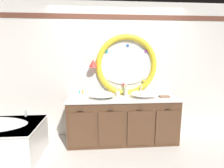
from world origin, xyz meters
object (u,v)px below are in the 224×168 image
object	(u,v)px
toothbrush_holder_right	(125,92)
folded_hand_towel	(164,96)
toothbrush_holder_left	(118,94)
soap_dispenser	(126,92)
sink_basin_right	(144,94)
toiletry_basket	(81,94)
sink_basin_left	(102,95)

from	to	relation	value
toothbrush_holder_right	folded_hand_towel	bearing A→B (deg)	-22.26
toothbrush_holder_left	folded_hand_towel	world-z (taller)	toothbrush_holder_left
soap_dispenser	folded_hand_towel	size ratio (longest dim) A/B	0.95
toothbrush_holder_left	toothbrush_holder_right	xyz separation A→B (m)	(0.17, 0.17, 0.00)
toothbrush_holder_right	soap_dispenser	size ratio (longest dim) A/B	1.24
sink_basin_right	toothbrush_holder_left	size ratio (longest dim) A/B	2.47
soap_dispenser	toiletry_basket	world-z (taller)	soap_dispenser
toothbrush_holder_left	soap_dispenser	bearing A→B (deg)	12.06
soap_dispenser	toiletry_basket	xyz separation A→B (m)	(-0.85, 0.04, -0.04)
sink_basin_left	toiletry_basket	bearing A→B (deg)	156.90
sink_basin_right	toiletry_basket	xyz separation A→B (m)	(-1.16, 0.17, -0.03)
soap_dispenser	folded_hand_towel	world-z (taller)	soap_dispenser
sink_basin_left	folded_hand_towel	distance (m)	1.15
toothbrush_holder_left	sink_basin_left	bearing A→B (deg)	-163.53
toothbrush_holder_left	toothbrush_holder_right	distance (m)	0.24
sink_basin_left	toothbrush_holder_left	bearing A→B (deg)	16.47
soap_dispenser	sink_basin_right	bearing A→B (deg)	-21.47
sink_basin_right	toiletry_basket	world-z (taller)	toiletry_basket
sink_basin_right	toothbrush_holder_left	bearing A→B (deg)	169.43
folded_hand_towel	sink_basin_left	bearing A→B (deg)	178.72
sink_basin_left	soap_dispenser	world-z (taller)	soap_dispenser
toothbrush_holder_left	toiletry_basket	distance (m)	0.69
sink_basin_right	toothbrush_holder_left	world-z (taller)	toothbrush_holder_left
sink_basin_right	sink_basin_left	bearing A→B (deg)	180.00
sink_basin_left	toothbrush_holder_left	world-z (taller)	toothbrush_holder_left
sink_basin_left	toiletry_basket	distance (m)	0.42
sink_basin_right	toiletry_basket	bearing A→B (deg)	171.88
sink_basin_left	toothbrush_holder_right	xyz separation A→B (m)	(0.47, 0.26, -0.01)
sink_basin_left	sink_basin_right	size ratio (longest dim) A/B	0.97
toiletry_basket	toothbrush_holder_right	bearing A→B (deg)	5.97
soap_dispenser	sink_basin_left	bearing A→B (deg)	-165.05
folded_hand_towel	toothbrush_holder_right	bearing A→B (deg)	157.74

